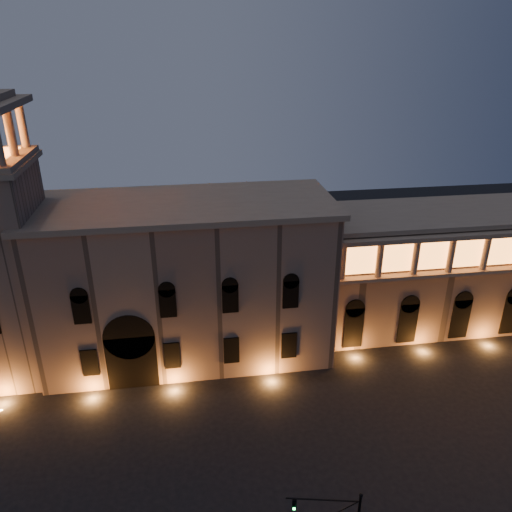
{
  "coord_description": "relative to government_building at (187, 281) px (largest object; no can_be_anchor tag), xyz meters",
  "views": [
    {
      "loc": [
        -1.82,
        -26.45,
        33.13
      ],
      "look_at": [
        4.54,
        16.0,
        13.87
      ],
      "focal_mm": 35.0,
      "sensor_mm": 36.0,
      "label": 1
    }
  ],
  "objects": [
    {
      "name": "colonnade_wing",
      "position": [
        34.08,
        1.99,
        -1.44
      ],
      "size": [
        40.6,
        11.5,
        14.5
      ],
      "color": "#7D6250",
      "rests_on": "ground"
    },
    {
      "name": "ground",
      "position": [
        2.08,
        -21.93,
        -8.77
      ],
      "size": [
        160.0,
        160.0,
        0.0
      ],
      "primitive_type": "plane",
      "color": "black",
      "rests_on": "ground"
    },
    {
      "name": "government_building",
      "position": [
        0.0,
        0.0,
        0.0
      ],
      "size": [
        30.8,
        12.8,
        17.6
      ],
      "color": "#826755",
      "rests_on": "ground"
    }
  ]
}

